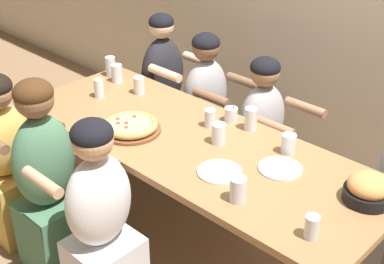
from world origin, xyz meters
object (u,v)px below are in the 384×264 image
drinking_glass_b (99,89)px  drinking_glass_h (251,120)px  cocktail_glass_blue (231,115)px  drinking_glass_f (219,135)px  drinking_glass_i (139,86)px  diner_far_center (260,144)px  drinking_glass_g (210,119)px  drinking_glass_a (312,228)px  empty_plate_a (280,168)px  diner_far_left (164,98)px  diner_near_midleft (48,186)px  drinking_glass_c (117,74)px  diner_far_midleft (205,118)px  pizza_board_main (131,126)px  drinking_glass_e (111,68)px  empty_plate_b (220,172)px  diner_near_center (101,228)px  diner_near_left (8,164)px  drinking_glass_j (238,191)px  drinking_glass_d (288,145)px  skillet_bowl (368,189)px

drinking_glass_b → drinking_glass_h: drinking_glass_h is taller
cocktail_glass_blue → drinking_glass_f: drinking_glass_f is taller
drinking_glass_i → diner_far_center: (0.68, 0.43, -0.34)m
drinking_glass_g → drinking_glass_a: bearing=-24.5°
drinking_glass_b → drinking_glass_h: (0.97, 0.33, 0.00)m
empty_plate_a → drinking_glass_f: (-0.40, -0.01, 0.04)m
empty_plate_a → cocktail_glass_blue: 0.57m
diner_far_left → cocktail_glass_blue: bearing=70.8°
drinking_glass_b → diner_near_midleft: (0.31, -0.63, -0.28)m
drinking_glass_a → drinking_glass_c: bearing=165.4°
cocktail_glass_blue → diner_far_midleft: diner_far_midleft is taller
pizza_board_main → drinking_glass_e: size_ratio=2.50×
empty_plate_b → diner_far_midleft: (-0.80, 0.78, -0.28)m
drinking_glass_c → diner_far_midleft: bearing=42.2°
cocktail_glass_blue → drinking_glass_h: 0.15m
drinking_glass_g → drinking_glass_h: 0.23m
drinking_glass_i → diner_near_midleft: bearing=-78.7°
diner_near_midleft → diner_near_center: 0.48m
drinking_glass_e → diner_near_left: diner_near_left is taller
empty_plate_b → cocktail_glass_blue: bearing=124.2°
drinking_glass_h → diner_far_midleft: 0.78m
diner_far_midleft → diner_near_left: size_ratio=1.03×
drinking_glass_c → empty_plate_a: bearing=-5.5°
empty_plate_a → empty_plate_b: size_ratio=0.99×
drinking_glass_f → diner_far_left: bearing=151.4°
pizza_board_main → diner_far_center: bearing=67.6°
pizza_board_main → drinking_glass_a: drinking_glass_a is taller
drinking_glass_j → drinking_glass_a: bearing=1.5°
drinking_glass_b → drinking_glass_f: 0.94m
empty_plate_a → diner_far_left: 1.55m
empty_plate_b → cocktail_glass_blue: cocktail_glass_blue is taller
drinking_glass_a → drinking_glass_c: drinking_glass_c is taller
diner_far_midleft → diner_far_left: 0.42m
diner_near_center → drinking_glass_f: bearing=-12.2°
drinking_glass_f → drinking_glass_i: bearing=170.7°
drinking_glass_f → drinking_glass_h: 0.25m
drinking_glass_e → drinking_glass_i: (0.36, -0.06, -0.01)m
drinking_glass_h → cocktail_glass_blue: bearing=179.8°
drinking_glass_c → diner_near_left: diner_near_left is taller
cocktail_glass_blue → drinking_glass_h: drinking_glass_h is taller
diner_far_center → drinking_glass_a: bearing=45.8°
empty_plate_a → diner_far_midleft: bearing=151.4°
drinking_glass_d → diner_far_midleft: size_ratio=0.10×
cocktail_glass_blue → drinking_glass_g: bearing=-108.7°
drinking_glass_a → diner_near_left: size_ratio=0.10×
cocktail_glass_blue → drinking_glass_e: drinking_glass_e is taller
drinking_glass_g → skillet_bowl: bearing=-2.1°
pizza_board_main → drinking_glass_h: (0.48, 0.49, 0.03)m
drinking_glass_i → diner_far_center: diner_far_center is taller
drinking_glass_f → drinking_glass_j: drinking_glass_j is taller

